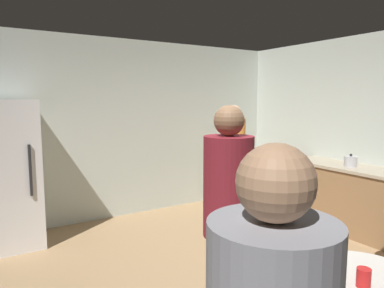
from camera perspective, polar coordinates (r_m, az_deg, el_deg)
name	(u,v)px	position (r m, az deg, el deg)	size (l,w,h in m)	color
wall_back	(129,129)	(5.61, -9.96, 2.43)	(5.32, 0.06, 2.70)	beige
refrigerator	(8,175)	(4.85, -27.37, -4.37)	(0.70, 0.68, 1.80)	white
kitchen_counter	(352,199)	(5.40, 24.26, -7.97)	(0.64, 1.87, 0.90)	olive
kettle	(351,161)	(5.27, 24.02, -2.54)	(0.24, 0.17, 0.18)	#B2B2B7
beer_bottle_brown	(336,265)	(2.40, 22.04, -17.53)	(0.06, 0.06, 0.23)	#593314
plastic_cup_red	(364,278)	(2.38, 25.73, -18.69)	(0.08, 0.08, 0.11)	red
person_in_maroon_shirt	(228,212)	(2.50, 5.76, -10.71)	(0.47, 0.47, 1.76)	#2D2D38
person_in_orange_shirt	(234,152)	(5.42, 6.69, -1.31)	(0.34, 0.34, 1.72)	#2D2D38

